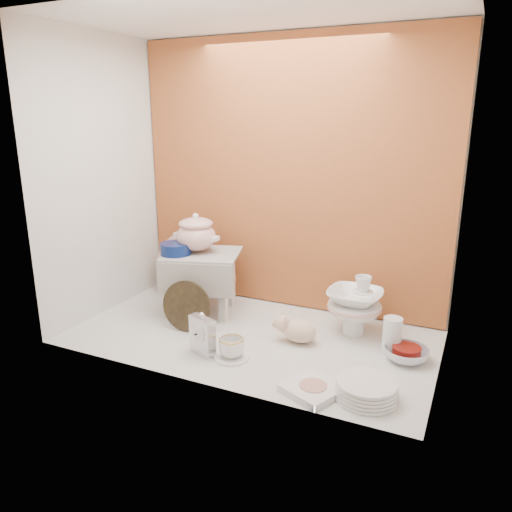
{
  "coord_description": "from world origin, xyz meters",
  "views": [
    {
      "loc": [
        1.0,
        -2.06,
        1.08
      ],
      "look_at": [
        0.02,
        0.02,
        0.42
      ],
      "focal_mm": 34.62,
      "sensor_mm": 36.0,
      "label": 1
    }
  ],
  "objects": [
    {
      "name": "crystal_bowl",
      "position": [
        0.75,
        0.07,
        0.03
      ],
      "size": [
        0.23,
        0.23,
        0.06
      ],
      "primitive_type": "imported",
      "rotation": [
        0.0,
        0.0,
        0.16
      ],
      "color": "silver",
      "rests_on": "ground"
    },
    {
      "name": "step_stool",
      "position": [
        -0.38,
        0.18,
        0.17
      ],
      "size": [
        0.49,
        0.46,
        0.35
      ],
      "primitive_type": null,
      "rotation": [
        0.0,
        0.0,
        0.31
      ],
      "color": "silver",
      "rests_on": "ground"
    },
    {
      "name": "gold_rim_teacup",
      "position": [
        0.02,
        -0.25,
        0.06
      ],
      "size": [
        0.16,
        0.16,
        0.09
      ],
      "primitive_type": "imported",
      "rotation": [
        0.0,
        0.0,
        -0.39
      ],
      "color": "white",
      "rests_on": "teacup_saucer"
    },
    {
      "name": "ground",
      "position": [
        0.0,
        0.0,
        0.0
      ],
      "size": [
        1.8,
        1.8,
        0.0
      ],
      "primitive_type": "plane",
      "color": "silver",
      "rests_on": "ground"
    },
    {
      "name": "soup_tureen",
      "position": [
        -0.42,
        0.19,
        0.46
      ],
      "size": [
        0.31,
        0.31,
        0.22
      ],
      "primitive_type": null,
      "rotation": [
        0.0,
        0.0,
        -0.23
      ],
      "color": "white",
      "rests_on": "step_stool"
    },
    {
      "name": "clear_glass_vase",
      "position": [
        0.68,
        0.11,
        0.09
      ],
      "size": [
        0.09,
        0.09,
        0.18
      ],
      "primitive_type": "cylinder",
      "rotation": [
        0.0,
        0.0,
        -0.06
      ],
      "color": "silver",
      "rests_on": "ground"
    },
    {
      "name": "blue_white_vase",
      "position": [
        -0.63,
        0.36,
        0.11
      ],
      "size": [
        0.21,
        0.21,
        0.22
      ],
      "primitive_type": "imported",
      "rotation": [
        0.0,
        0.0,
        0.03
      ],
      "color": "silver",
      "rests_on": "ground"
    },
    {
      "name": "porcelain_tower",
      "position": [
        0.46,
        0.26,
        0.16
      ],
      "size": [
        0.31,
        0.31,
        0.32
      ],
      "primitive_type": null,
      "rotation": [
        0.0,
        0.0,
        0.15
      ],
      "color": "white",
      "rests_on": "ground"
    },
    {
      "name": "lattice_dish",
      "position": [
        0.46,
        -0.37,
        0.01
      ],
      "size": [
        0.27,
        0.27,
        0.03
      ],
      "primitive_type": "cube",
      "rotation": [
        0.0,
        0.0,
        -0.41
      ],
      "color": "white",
      "rests_on": "ground"
    },
    {
      "name": "floral_platter",
      "position": [
        -0.62,
        0.33,
        0.2
      ],
      "size": [
        0.42,
        0.19,
        0.4
      ],
      "primitive_type": null,
      "rotation": [
        0.0,
        0.0,
        -0.14
      ],
      "color": "silver",
      "rests_on": "ground"
    },
    {
      "name": "dinner_plate_stack",
      "position": [
        0.66,
        -0.32,
        0.04
      ],
      "size": [
        0.26,
        0.26,
        0.07
      ],
      "primitive_type": "cylinder",
      "rotation": [
        0.0,
        0.0,
        -0.01
      ],
      "color": "white",
      "rests_on": "ground"
    },
    {
      "name": "teacup_saucer",
      "position": [
        0.02,
        -0.25,
        0.01
      ],
      "size": [
        0.19,
        0.19,
        0.01
      ],
      "primitive_type": "cylinder",
      "rotation": [
        0.0,
        0.0,
        0.22
      ],
      "color": "white",
      "rests_on": "ground"
    },
    {
      "name": "plush_pig",
      "position": [
        0.25,
        0.03,
        0.06
      ],
      "size": [
        0.25,
        0.2,
        0.13
      ],
      "primitive_type": "ellipsoid",
      "rotation": [
        0.0,
        0.0,
        -0.22
      ],
      "color": "#D4B096",
      "rests_on": "ground"
    },
    {
      "name": "lacquer_tray",
      "position": [
        -0.33,
        -0.08,
        0.13
      ],
      "size": [
        0.27,
        0.08,
        0.27
      ],
      "primitive_type": null,
      "rotation": [
        0.0,
        0.0,
        0.1
      ],
      "color": "black",
      "rests_on": "ground"
    },
    {
      "name": "mantel_clock",
      "position": [
        -0.12,
        -0.27,
        0.1
      ],
      "size": [
        0.15,
        0.1,
        0.2
      ],
      "primitive_type": "cube",
      "rotation": [
        0.0,
        0.0,
        -0.36
      ],
      "color": "silver",
      "rests_on": "ground"
    },
    {
      "name": "niche_shell",
      "position": [
        0.0,
        0.18,
        0.93
      ],
      "size": [
        1.86,
        1.03,
        1.53
      ],
      "color": "#A25028",
      "rests_on": "ground"
    },
    {
      "name": "cobalt_bowl",
      "position": [
        -0.5,
        0.09,
        0.38
      ],
      "size": [
        0.22,
        0.22,
        0.06
      ],
      "primitive_type": "cylinder",
      "rotation": [
        0.0,
        0.0,
        -0.41
      ],
      "color": "#0B1B52",
      "rests_on": "step_stool"
    }
  ]
}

